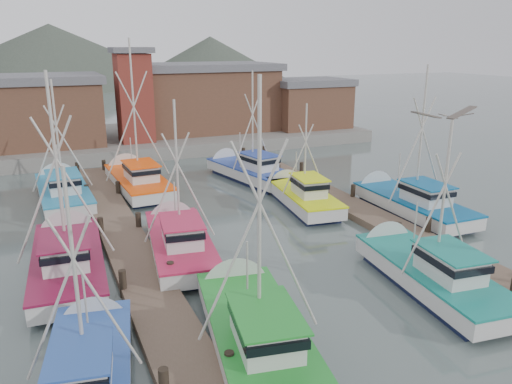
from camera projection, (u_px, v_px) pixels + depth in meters
name	position (u px, v px, depth m)	size (l,w,h in m)	color
ground	(356.00, 314.00, 19.29)	(260.00, 260.00, 0.00)	#4E5D5A
dock_left	(153.00, 298.00, 20.07)	(2.30, 46.00, 1.50)	brown
dock_right	(425.00, 244.00, 25.48)	(2.30, 46.00, 1.50)	brown
quay	(150.00, 139.00, 51.57)	(44.00, 16.00, 1.20)	slate
shed_left	(29.00, 110.00, 44.51)	(12.72, 8.48, 6.20)	brown
shed_center	(204.00, 96.00, 52.72)	(14.84, 9.54, 6.90)	brown
shed_right	(308.00, 103.00, 54.58)	(8.48, 6.36, 5.20)	brown
lookout_tower	(134.00, 95.00, 45.88)	(3.60, 3.60, 8.50)	maroon
distant_hills	(22.00, 87.00, 121.90)	(175.00, 140.00, 42.00)	#475043
boat_4	(254.00, 329.00, 16.99)	(4.42, 9.64, 10.03)	#101838
boat_5	(425.00, 270.00, 21.44)	(3.74, 9.15, 8.16)	#101838
boat_6	(89.00, 369.00, 14.91)	(3.73, 8.24, 7.70)	#101838
boat_8	(179.00, 240.00, 24.70)	(3.86, 9.04, 8.39)	#101838
boat_9	(300.00, 195.00, 32.07)	(3.48, 8.41, 7.24)	#101838
boat_10	(68.00, 258.00, 22.67)	(4.05, 9.61, 9.87)	#101838
boat_11	(407.00, 202.00, 30.74)	(3.95, 9.25, 9.74)	#101838
boat_12	(136.00, 180.00, 35.70)	(4.47, 9.76, 11.29)	#101838
boat_13	(247.00, 170.00, 38.36)	(4.54, 9.56, 8.99)	#101838
boat_14	(63.00, 191.00, 33.01)	(3.67, 9.47, 8.79)	#101838
gull_near	(444.00, 115.00, 8.64)	(1.55, 0.65, 0.24)	gray
gull_far	(456.00, 116.00, 19.48)	(1.47, 0.64, 0.24)	gray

